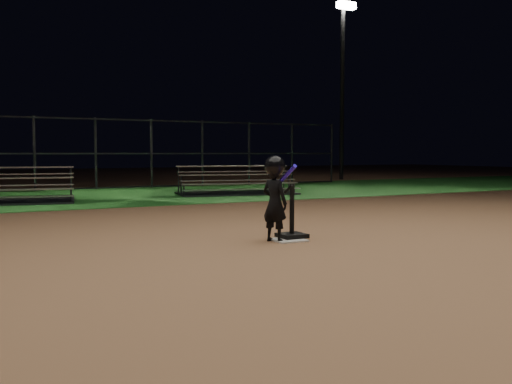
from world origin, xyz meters
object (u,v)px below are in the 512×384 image
batting_tee (292,228)px  bleacher_right (237,188)px  light_pole_right (343,75)px  home_plate (288,240)px  child_batter (275,196)px

batting_tee → bleacher_right: (3.20, 8.49, 0.01)m
bleacher_right → batting_tee: bearing=-99.7°
bleacher_right → light_pole_right: (8.67, 6.34, 4.77)m
home_plate → batting_tee: 0.24m
home_plate → light_pole_right: size_ratio=0.05×
light_pole_right → child_batter: bearing=-129.3°
child_batter → batting_tee: bearing=-99.0°
home_plate → bleacher_right: 9.23m
home_plate → child_batter: child_batter is taller
batting_tee → home_plate: bearing=-139.2°
home_plate → light_pole_right: bearing=51.2°
light_pole_right → batting_tee: bearing=-128.7°
home_plate → bleacher_right: bleacher_right is taller
batting_tee → child_batter: size_ratio=0.64×
home_plate → bleacher_right: bearing=68.8°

